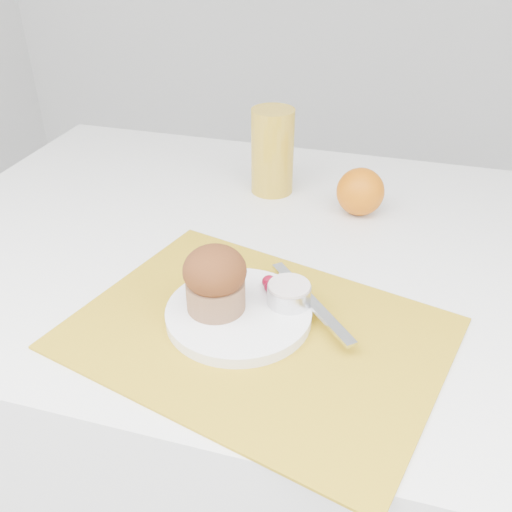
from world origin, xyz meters
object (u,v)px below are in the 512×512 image
(plate, at_px, (239,314))
(orange, at_px, (360,192))
(muffin, at_px, (215,279))
(table, at_px, (278,411))
(juice_glass, at_px, (272,151))

(plate, bearing_deg, orange, 72.02)
(plate, bearing_deg, muffin, -173.05)
(plate, height_order, orange, orange)
(table, distance_m, orange, 0.45)
(table, bearing_deg, plate, -93.22)
(table, height_order, juice_glass, juice_glass)
(table, xyz_separation_m, juice_glass, (-0.07, 0.18, 0.45))
(muffin, bearing_deg, juice_glass, 94.10)
(table, xyz_separation_m, orange, (0.10, 0.14, 0.42))
(table, distance_m, muffin, 0.48)
(juice_glass, bearing_deg, muffin, -85.90)
(plate, xyz_separation_m, juice_glass, (-0.06, 0.38, 0.07))
(orange, height_order, muffin, muffin)
(orange, height_order, juice_glass, juice_glass)
(orange, relative_size, juice_glass, 0.53)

